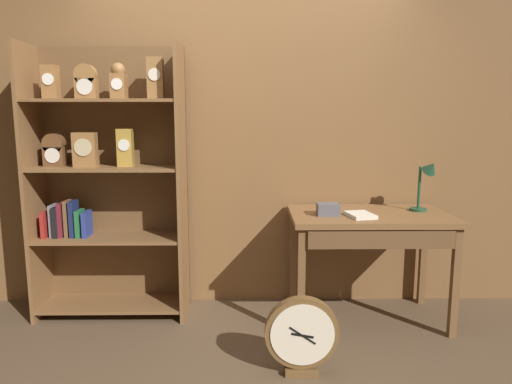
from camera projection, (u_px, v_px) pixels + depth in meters
ground_plane at (244, 382)px, 2.67m from camera, size 10.00×10.00×0.00m
back_wood_panel at (246, 141)px, 3.68m from camera, size 4.80×0.05×2.60m
bookshelf at (105, 180)px, 3.46m from camera, size 1.11×0.39×2.01m
workbench at (370, 227)px, 3.36m from camera, size 1.14×0.69×0.81m
desk_lamp at (427, 179)px, 3.38m from camera, size 0.19×0.19×0.39m
toolbox_small at (328, 209)px, 3.29m from camera, size 0.15×0.12×0.08m
open_repair_manual at (360, 215)px, 3.25m from camera, size 0.20×0.25×0.02m
round_clock_large at (302, 335)px, 2.72m from camera, size 0.43×0.11×0.47m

